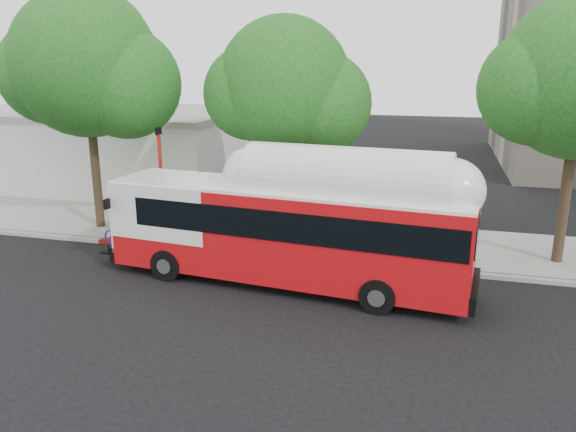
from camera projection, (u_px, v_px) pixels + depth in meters
name	position (u px, v px, depth m)	size (l,w,h in m)	color
ground	(264.00, 304.00, 16.65)	(120.00, 120.00, 0.00)	black
sidewalk	(312.00, 237.00, 22.68)	(60.00, 5.00, 0.15)	gray
curb_strip	(296.00, 258.00, 20.26)	(60.00, 0.30, 0.15)	gray
red_curb_segment	(219.00, 251.00, 20.99)	(10.00, 0.32, 0.16)	maroon
street_tree_left	(98.00, 70.00, 22.14)	(6.67, 5.80, 9.74)	#2D2116
street_tree_mid	(295.00, 90.00, 20.84)	(5.75, 5.00, 8.62)	#2D2116
low_commercial_bldg	(105.00, 146.00, 32.55)	(16.20, 10.20, 4.25)	silver
transit_bus	(288.00, 233.00, 17.73)	(12.54, 3.74, 3.66)	red
signal_pole	(162.00, 186.00, 21.34)	(0.13, 0.43, 4.57)	#B21C12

